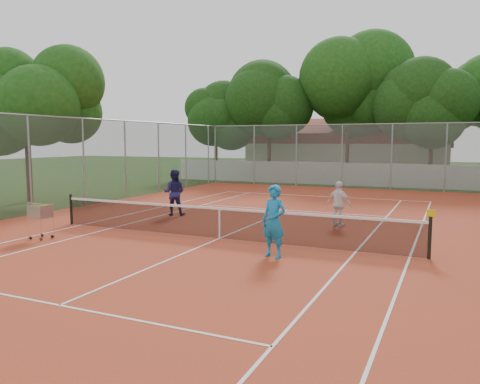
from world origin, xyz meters
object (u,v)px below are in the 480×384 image
at_px(clubhouse, 349,150).
at_px(player_far_left, 174,192).
at_px(ball_hopper, 41,220).
at_px(tennis_net, 220,223).
at_px(player_far_right, 339,204).
at_px(player_near, 274,221).

distance_m(clubhouse, player_far_left, 25.82).
bearing_deg(ball_hopper, player_far_left, 79.55).
relative_size(clubhouse, ball_hopper, 14.24).
distance_m(tennis_net, player_far_right, 4.57).
relative_size(player_far_right, ball_hopper, 1.37).
relative_size(player_near, player_far_right, 1.18).
xyz_separation_m(tennis_net, clubhouse, (-2.00, 29.00, 1.69)).
height_order(tennis_net, player_near, player_near).
xyz_separation_m(player_far_left, player_far_right, (6.53, 0.31, -0.13)).
bearing_deg(ball_hopper, tennis_net, 26.98).
bearing_deg(player_near, tennis_net, 162.07).
xyz_separation_m(clubhouse, player_far_right, (4.84, -25.42, -1.39)).
bearing_deg(clubhouse, player_near, -81.98).
bearing_deg(player_far_left, player_far_right, 164.14).
height_order(tennis_net, clubhouse, clubhouse).
distance_m(tennis_net, ball_hopper, 5.40).
bearing_deg(player_far_right, player_near, 102.77).
distance_m(clubhouse, player_near, 30.78).
bearing_deg(player_far_left, ball_hopper, 59.55).
relative_size(tennis_net, ball_hopper, 10.31).
xyz_separation_m(tennis_net, ball_hopper, (-4.87, -2.33, 0.09)).
height_order(player_far_right, ball_hopper, player_far_right).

